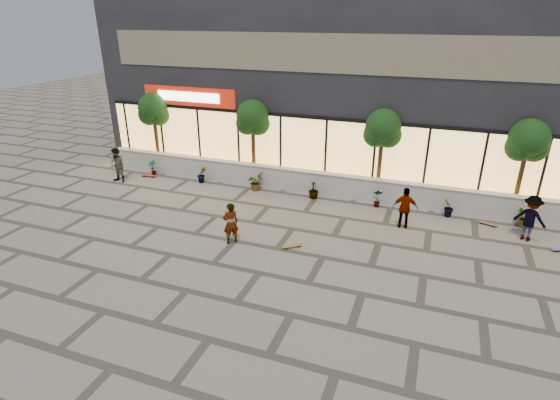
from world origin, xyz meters
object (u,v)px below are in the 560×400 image
(skater_right_near, at_px, (405,208))
(skateboard_right_near, at_px, (488,223))
(tree_west, at_px, (153,111))
(skater_center, at_px, (231,223))
(skateboard_left, at_px, (149,175))
(tree_midwest, at_px, (253,120))
(skater_left, at_px, (118,165))
(skateboard_center, at_px, (292,246))
(skater_right_far, at_px, (530,218))
(tree_mideast, at_px, (383,131))
(tree_east, at_px, (528,143))

(skater_right_near, height_order, skateboard_right_near, skater_right_near)
(tree_west, bearing_deg, skater_center, -40.38)
(tree_west, distance_m, skateboard_right_near, 16.33)
(skateboard_left, bearing_deg, tree_midwest, 7.79)
(tree_midwest, distance_m, skateboard_right_near, 11.00)
(skater_left, distance_m, skateboard_center, 10.49)
(skater_center, bearing_deg, skater_right_far, 157.59)
(tree_midwest, xyz_separation_m, skater_right_near, (7.44, -2.84, -2.18))
(tree_midwest, bearing_deg, tree_mideast, 0.00)
(skater_left, bearing_deg, tree_east, 15.93)
(tree_mideast, distance_m, skater_left, 12.46)
(skateboard_center, xyz_separation_m, skateboard_left, (-9.05, 4.31, 0.01))
(skater_right_far, height_order, skateboard_left, skater_right_far)
(tree_midwest, distance_m, tree_mideast, 6.00)
(skater_left, bearing_deg, skateboard_center, -10.46)
(tree_midwest, bearing_deg, skateboard_left, -163.60)
(tree_west, distance_m, skater_right_near, 13.42)
(skater_center, bearing_deg, skateboard_center, 146.82)
(tree_east, xyz_separation_m, skateboard_center, (-7.55, -5.81, -2.91))
(tree_mideast, height_order, tree_east, same)
(tree_midwest, bearing_deg, tree_west, 180.00)
(tree_east, height_order, skateboard_left, tree_east)
(tree_midwest, distance_m, skateboard_left, 6.06)
(skater_left, height_order, skateboard_right_near, skater_left)
(tree_mideast, bearing_deg, tree_midwest, 180.00)
(tree_mideast, relative_size, skateboard_center, 5.77)
(skater_center, distance_m, skateboard_left, 8.40)
(skater_center, distance_m, skateboard_right_near, 9.91)
(tree_west, distance_m, skater_left, 3.39)
(tree_east, distance_m, skater_left, 17.82)
(tree_midwest, distance_m, skater_center, 6.85)
(tree_midwest, bearing_deg, skater_right_near, -20.87)
(skater_center, height_order, skater_left, skater_left)
(tree_west, xyz_separation_m, tree_midwest, (5.50, 0.00, 0.00))
(tree_mideast, xyz_separation_m, skater_center, (-4.18, -6.22, -2.21))
(skateboard_left, bearing_deg, skater_left, -138.62)
(skater_center, relative_size, skateboard_center, 2.27)
(tree_west, distance_m, skater_center, 9.86)
(tree_midwest, bearing_deg, skater_left, -156.77)
(tree_mideast, distance_m, skater_right_far, 6.51)
(skater_right_near, distance_m, skater_right_far, 4.31)
(skater_center, height_order, skater_right_far, skater_right_far)
(tree_mideast, relative_size, skater_right_near, 2.42)
(skateboard_center, bearing_deg, tree_midwest, 86.10)
(skater_right_near, height_order, skateboard_left, skater_right_near)
(skater_center, bearing_deg, skateboard_right_near, 164.46)
(skater_left, distance_m, skater_right_near, 13.44)
(skateboard_left, bearing_deg, tree_east, -3.44)
(tree_east, relative_size, skateboard_center, 5.77)
(tree_west, xyz_separation_m, skater_center, (7.32, -6.22, -2.21))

